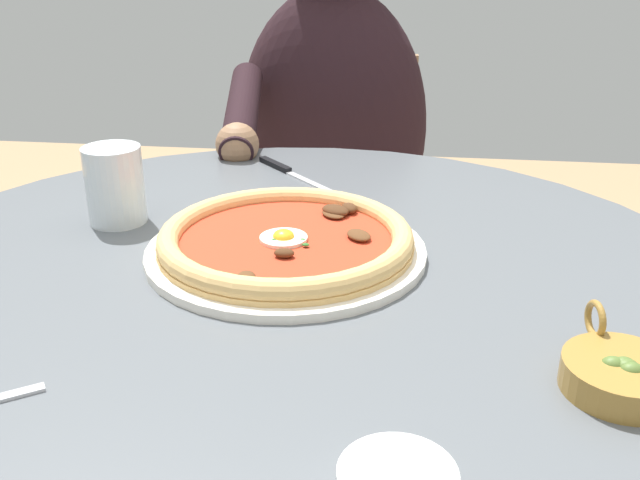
{
  "coord_description": "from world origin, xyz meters",
  "views": [
    {
      "loc": [
        -0.12,
        0.67,
        1.1
      ],
      "look_at": [
        -0.03,
        -0.03,
        0.79
      ],
      "focal_mm": 40.37,
      "sensor_mm": 36.0,
      "label": 1
    }
  ],
  "objects_px": {
    "water_glass": "(115,190)",
    "olive_pan": "(621,374)",
    "dining_table": "(286,410)",
    "diner_person": "(331,221)",
    "pizza_on_plate": "(286,241)",
    "cafe_chair_diner": "(336,208)",
    "steak_knife": "(287,171)"
  },
  "relations": [
    {
      "from": "steak_knife",
      "to": "cafe_chair_diner",
      "type": "bearing_deg",
      "value": -92.14
    },
    {
      "from": "water_glass",
      "to": "cafe_chair_diner",
      "type": "distance_m",
      "value": 0.82
    },
    {
      "from": "olive_pan",
      "to": "diner_person",
      "type": "relative_size",
      "value": 0.1
    },
    {
      "from": "pizza_on_plate",
      "to": "dining_table",
      "type": "bearing_deg",
      "value": 96.41
    },
    {
      "from": "water_glass",
      "to": "cafe_chair_diner",
      "type": "height_order",
      "value": "water_glass"
    },
    {
      "from": "steak_knife",
      "to": "olive_pan",
      "type": "bearing_deg",
      "value": 124.77
    },
    {
      "from": "diner_person",
      "to": "olive_pan",
      "type": "bearing_deg",
      "value": 110.3
    },
    {
      "from": "water_glass",
      "to": "olive_pan",
      "type": "bearing_deg",
      "value": 151.23
    },
    {
      "from": "water_glass",
      "to": "cafe_chair_diner",
      "type": "xyz_separation_m",
      "value": [
        -0.2,
        -0.74,
        -0.3
      ]
    },
    {
      "from": "olive_pan",
      "to": "diner_person",
      "type": "xyz_separation_m",
      "value": [
        0.33,
        -0.9,
        -0.24
      ]
    },
    {
      "from": "dining_table",
      "to": "diner_person",
      "type": "relative_size",
      "value": 0.83
    },
    {
      "from": "olive_pan",
      "to": "cafe_chair_diner",
      "type": "distance_m",
      "value": 1.12
    },
    {
      "from": "water_glass",
      "to": "olive_pan",
      "type": "height_order",
      "value": "water_glass"
    },
    {
      "from": "water_glass",
      "to": "cafe_chair_diner",
      "type": "relative_size",
      "value": 0.11
    },
    {
      "from": "dining_table",
      "to": "diner_person",
      "type": "xyz_separation_m",
      "value": [
        0.03,
        -0.73,
        -0.06
      ]
    },
    {
      "from": "dining_table",
      "to": "water_glass",
      "type": "height_order",
      "value": "water_glass"
    },
    {
      "from": "dining_table",
      "to": "olive_pan",
      "type": "distance_m",
      "value": 0.39
    },
    {
      "from": "steak_knife",
      "to": "olive_pan",
      "type": "height_order",
      "value": "olive_pan"
    },
    {
      "from": "pizza_on_plate",
      "to": "diner_person",
      "type": "relative_size",
      "value": 0.26
    },
    {
      "from": "olive_pan",
      "to": "diner_person",
      "type": "distance_m",
      "value": 0.99
    },
    {
      "from": "dining_table",
      "to": "cafe_chair_diner",
      "type": "height_order",
      "value": "cafe_chair_diner"
    },
    {
      "from": "pizza_on_plate",
      "to": "water_glass",
      "type": "distance_m",
      "value": 0.24
    },
    {
      "from": "pizza_on_plate",
      "to": "water_glass",
      "type": "xyz_separation_m",
      "value": [
        0.23,
        -0.07,
        0.03
      ]
    },
    {
      "from": "dining_table",
      "to": "pizza_on_plate",
      "type": "xyz_separation_m",
      "value": [
        0.01,
        -0.06,
        0.19
      ]
    },
    {
      "from": "dining_table",
      "to": "steak_knife",
      "type": "height_order",
      "value": "steak_knife"
    },
    {
      "from": "dining_table",
      "to": "pizza_on_plate",
      "type": "distance_m",
      "value": 0.2
    },
    {
      "from": "pizza_on_plate",
      "to": "olive_pan",
      "type": "distance_m",
      "value": 0.38
    },
    {
      "from": "dining_table",
      "to": "pizza_on_plate",
      "type": "bearing_deg",
      "value": -83.59
    },
    {
      "from": "steak_knife",
      "to": "water_glass",
      "type": "bearing_deg",
      "value": 51.3
    },
    {
      "from": "dining_table",
      "to": "diner_person",
      "type": "distance_m",
      "value": 0.74
    },
    {
      "from": "cafe_chair_diner",
      "to": "olive_pan",
      "type": "bearing_deg",
      "value": 107.97
    },
    {
      "from": "water_glass",
      "to": "diner_person",
      "type": "bearing_deg",
      "value": -108.29
    }
  ]
}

